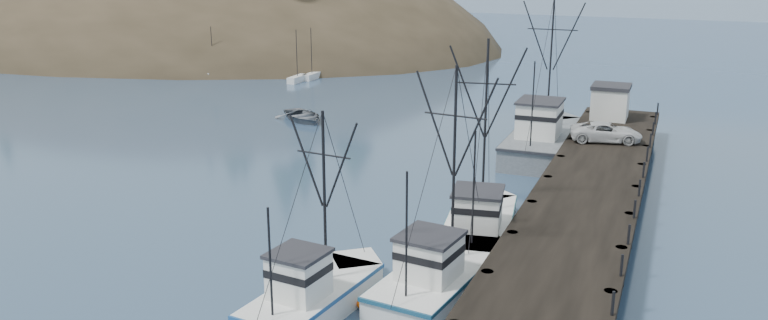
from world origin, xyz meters
TOP-DOWN VIEW (x-y plane):
  - ground at (0.00, 0.00)m, footprint 400.00×400.00m
  - pier at (14.00, 16.00)m, footprint 6.00×44.00m
  - headland at (-74.95, 78.61)m, footprint 134.80×78.00m
  - distant_ridge at (10.00, 170.00)m, footprint 360.00×40.00m
  - distant_ridge_far at (-40.00, 185.00)m, footprint 180.00×25.00m
  - moored_sailboats at (-29.03, 57.91)m, footprint 23.18×18.88m
  - trawler_near at (8.90, 2.53)m, footprint 4.63×10.73m
  - trawler_mid at (4.36, -1.61)m, footprint 3.95×9.13m
  - trawler_far at (8.86, 9.48)m, footprint 4.91×11.06m
  - work_vessel at (8.86, 28.54)m, footprint 4.33×14.52m
  - pier_shed at (13.23, 34.00)m, footprint 3.00×3.20m
  - pickup_truck at (13.78, 26.11)m, footprint 5.40×3.35m
  - motorboat at (-13.89, 31.66)m, footprint 7.15×6.91m

SIDE VIEW (x-z plane):
  - headland at x=-74.95m, z-range -30.05..20.95m
  - ground at x=0.00m, z-range 0.00..0.00m
  - distant_ridge at x=10.00m, z-range -13.00..13.00m
  - distant_ridge_far at x=-40.00m, z-range -9.00..9.00m
  - motorboat at x=-13.89m, z-range -0.60..0.60m
  - moored_sailboats at x=-29.03m, z-range -2.84..3.51m
  - trawler_mid at x=4.36m, z-range -3.83..5.47m
  - trawler_near at x=8.90m, z-range -4.62..6.26m
  - trawler_far at x=8.86m, z-range -4.82..6.46m
  - work_vessel at x=8.86m, z-range -4.95..7.41m
  - pier at x=14.00m, z-range 0.69..2.69m
  - pickup_truck at x=13.78m, z-range 2.00..3.40m
  - pier_shed at x=13.23m, z-range 2.02..4.82m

